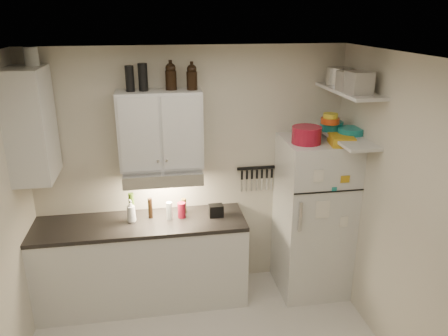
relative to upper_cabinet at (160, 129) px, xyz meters
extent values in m
cube|color=white|center=(0.30, -1.33, 0.78)|extent=(3.20, 3.00, 0.02)
cube|color=beige|center=(0.30, 0.18, -0.53)|extent=(3.20, 0.02, 2.60)
cube|color=beige|center=(1.91, -1.33, -0.53)|extent=(0.02, 3.00, 2.60)
cube|color=silver|center=(-0.25, -0.14, -1.39)|extent=(2.10, 0.60, 0.88)
cube|color=black|center=(-0.25, -0.14, -0.93)|extent=(2.10, 0.62, 0.04)
cube|color=silver|center=(0.00, 0.00, 0.00)|extent=(0.80, 0.33, 0.75)
cube|color=silver|center=(-1.14, -0.14, 0.12)|extent=(0.33, 0.55, 1.00)
cube|color=silver|center=(0.00, -0.06, -0.44)|extent=(0.76, 0.46, 0.12)
cube|color=silver|center=(1.55, -0.18, -0.98)|extent=(0.70, 0.68, 1.70)
cube|color=silver|center=(1.75, -0.31, 0.38)|extent=(0.30, 0.95, 0.03)
cube|color=silver|center=(1.75, -0.31, -0.07)|extent=(0.30, 0.95, 0.03)
cube|color=black|center=(1.00, 0.15, -0.51)|extent=(0.42, 0.02, 0.03)
cylinder|color=maroon|center=(1.38, -0.27, -0.04)|extent=(0.30, 0.30, 0.16)
cube|color=#BE9117|center=(1.69, -0.38, -0.08)|extent=(0.26, 0.30, 0.09)
cylinder|color=silver|center=(1.66, -0.17, -0.07)|extent=(0.07, 0.07, 0.10)
cylinder|color=silver|center=(1.75, -0.05, 0.48)|extent=(0.26, 0.26, 0.17)
cube|color=#AAAAAD|center=(1.69, -0.40, 0.48)|extent=(0.19, 0.17, 0.18)
cube|color=#AAAAAD|center=(1.72, -0.56, 0.49)|extent=(0.21, 0.21, 0.19)
cylinder|color=#167E7D|center=(1.69, -0.12, 0.00)|extent=(0.23, 0.23, 0.09)
cylinder|color=#BA3D11|center=(1.64, -0.20, 0.07)|extent=(0.18, 0.18, 0.05)
cylinder|color=gold|center=(1.64, -0.20, 0.12)|extent=(0.14, 0.14, 0.05)
cylinder|color=#167E7D|center=(1.82, -0.29, -0.02)|extent=(0.31, 0.31, 0.06)
cylinder|color=black|center=(-0.14, 0.00, 0.50)|extent=(0.10, 0.10, 0.25)
cylinder|color=black|center=(-0.25, -0.01, 0.49)|extent=(0.09, 0.09, 0.23)
cylinder|color=silver|center=(-1.07, -0.04, 0.71)|extent=(0.14, 0.14, 0.16)
imported|color=silver|center=(-0.33, -0.12, -0.77)|extent=(0.13, 0.13, 0.26)
cylinder|color=brown|center=(0.20, 0.00, -0.83)|extent=(0.06, 0.06, 0.16)
cylinder|color=#45691A|center=(-0.32, -0.07, -0.76)|extent=(0.06, 0.06, 0.29)
cylinder|color=black|center=(-0.14, -0.05, -0.80)|extent=(0.05, 0.05, 0.21)
cylinder|color=silver|center=(0.05, -0.12, -0.81)|extent=(0.08, 0.08, 0.18)
cylinder|color=maroon|center=(0.17, -0.10, -0.82)|extent=(0.08, 0.08, 0.16)
cube|color=black|center=(0.52, -0.13, -0.84)|extent=(0.15, 0.11, 0.12)
camera|label=1|loc=(-0.07, -4.13, 1.06)|focal=35.00mm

